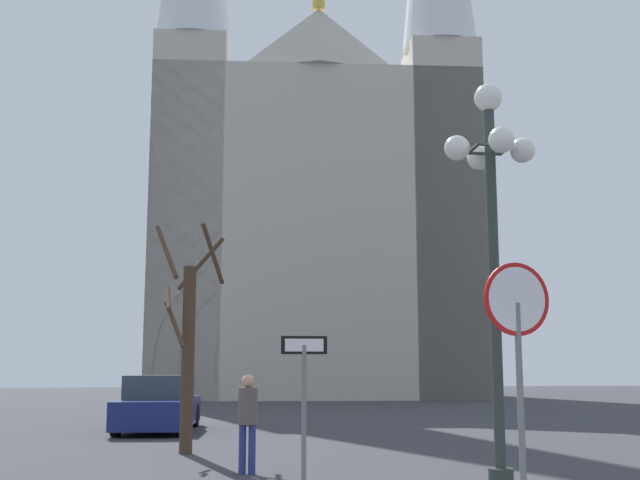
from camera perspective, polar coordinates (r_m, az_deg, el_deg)
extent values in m
cube|color=#BCB5A5|center=(46.93, -0.47, -0.28)|extent=(18.23, 13.10, 17.57)
pyramid|color=#BCB5A5|center=(44.94, -0.09, 14.11)|extent=(6.25, 2.36, 3.50)
cube|color=#BCB5A5|center=(43.14, -9.32, 1.74)|extent=(4.01, 4.01, 19.27)
cube|color=#BCB5A5|center=(43.93, 8.82, 1.54)|extent=(4.01, 4.01, 19.27)
cylinder|color=slate|center=(10.05, 14.10, -11.52)|extent=(0.08, 0.08, 2.51)
cylinder|color=red|center=(10.06, 13.82, -4.11)|extent=(0.89, 0.22, 0.90)
cylinder|color=white|center=(10.04, 13.86, -4.10)|extent=(0.77, 0.17, 0.79)
cylinder|color=slate|center=(11.17, -1.15, -12.71)|extent=(0.07, 0.07, 2.03)
cube|color=black|center=(11.15, -1.14, -7.49)|extent=(0.64, 0.05, 0.25)
cube|color=white|center=(11.14, -1.13, -7.49)|extent=(0.54, 0.03, 0.17)
cylinder|color=#2D3833|center=(12.14, 12.34, -3.75)|extent=(0.16, 0.16, 5.61)
cylinder|color=#2D3833|center=(12.21, 12.77, -16.26)|extent=(0.36, 0.36, 0.30)
sphere|color=white|center=(12.76, 11.88, 9.87)|extent=(0.43, 0.43, 0.43)
sphere|color=white|center=(12.70, 14.22, 6.21)|extent=(0.39, 0.39, 0.39)
cylinder|color=#2D3833|center=(12.61, 13.12, 6.28)|extent=(0.05, 0.52, 0.05)
sphere|color=white|center=(13.00, 11.26, 5.76)|extent=(0.39, 0.39, 0.39)
cylinder|color=#2D3833|center=(12.76, 11.63, 6.04)|extent=(0.52, 0.05, 0.05)
sphere|color=white|center=(12.37, 9.73, 6.47)|extent=(0.39, 0.39, 0.39)
cylinder|color=#2D3833|center=(12.45, 10.87, 6.40)|extent=(0.05, 0.52, 0.05)
sphere|color=white|center=(12.06, 12.80, 6.97)|extent=(0.39, 0.39, 0.39)
cylinder|color=#2D3833|center=(12.29, 12.39, 6.65)|extent=(0.52, 0.05, 0.05)
cylinder|color=#473323|center=(16.74, -9.39, -8.32)|extent=(0.26, 0.26, 3.79)
cylinder|color=#473323|center=(16.69, -10.86, -0.81)|extent=(0.58, 1.05, 1.23)
cylinder|color=#473323|center=(17.33, -8.48, -1.68)|extent=(1.03, 0.52, 1.13)
cylinder|color=#473323|center=(16.68, -7.65, -0.96)|extent=(0.52, 1.02, 1.18)
cylinder|color=#473323|center=(16.57, -10.31, -5.92)|extent=(0.51, 0.66, 0.97)
cylinder|color=#473323|center=(16.77, -10.76, -4.06)|extent=(0.20, 0.92, 0.60)
cube|color=navy|center=(22.50, -11.43, -11.91)|extent=(2.13, 4.69, 0.72)
cube|color=#333D47|center=(22.70, -11.29, -10.19)|extent=(1.80, 2.67, 0.62)
cylinder|color=black|center=(20.87, -9.84, -12.72)|extent=(0.27, 0.65, 0.64)
cylinder|color=black|center=(21.12, -14.31, -12.53)|extent=(0.27, 0.65, 0.64)
cylinder|color=black|center=(23.95, -8.92, -12.23)|extent=(0.27, 0.65, 0.64)
cylinder|color=black|center=(24.18, -12.83, -12.09)|extent=(0.27, 0.65, 0.64)
cylinder|color=navy|center=(13.57, -4.87, -14.62)|extent=(0.12, 0.12, 0.79)
cylinder|color=navy|center=(13.61, -5.55, -14.60)|extent=(0.12, 0.12, 0.79)
cylinder|color=#594C47|center=(13.54, -5.17, -11.69)|extent=(0.32, 0.32, 0.60)
sphere|color=tan|center=(13.52, -5.14, -9.97)|extent=(0.22, 0.22, 0.22)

